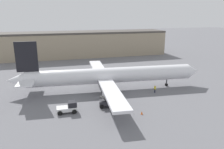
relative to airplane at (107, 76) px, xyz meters
The scene contains 7 objects.
ground_plane 3.51m from the airplane, ahead, with size 400.00×400.00×0.00m, color slate.
terminal_building 43.37m from the airplane, 87.79° to the left, with size 66.81×12.36×10.00m.
airplane is the anchor object (origin of this frame).
ground_crew_worker 10.92m from the airplane, 26.04° to the right, with size 0.38×0.38×1.71m.
baggage_tug 13.79m from the airplane, 135.21° to the right, with size 3.53×2.14×1.97m.
belt_loader_truck 9.79m from the airplane, 104.09° to the right, with size 3.07×2.37×2.42m.
safety_cone_near 14.44m from the airplane, 79.94° to the right, with size 0.36×0.36×0.55m.
Camera 1 is at (-13.05, -45.66, 16.78)m, focal length 35.00 mm.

